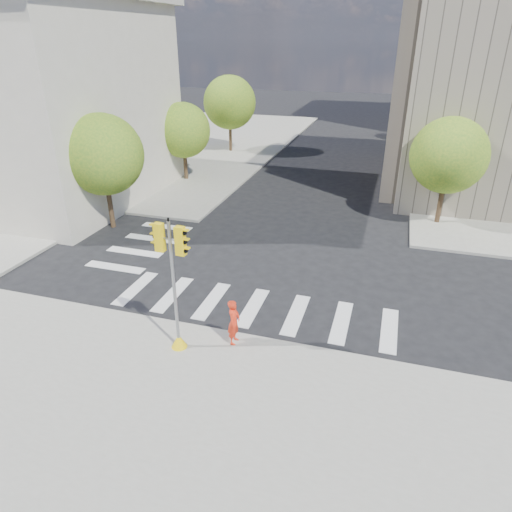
{
  "coord_description": "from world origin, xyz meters",
  "views": [
    {
      "loc": [
        4.69,
        -17.1,
        9.97
      ],
      "look_at": [
        -0.12,
        -1.48,
        2.1
      ],
      "focal_mm": 32.0,
      "sensor_mm": 36.0,
      "label": 1
    }
  ],
  "objects": [
    {
      "name": "ground",
      "position": [
        0.0,
        0.0,
        0.0
      ],
      "size": [
        160.0,
        160.0,
        0.0
      ],
      "primitive_type": "plane",
      "color": "black",
      "rests_on": "ground"
    },
    {
      "name": "traffic_signal",
      "position": [
        -1.72,
        -5.42,
        2.21
      ],
      "size": [
        1.08,
        0.56,
        4.83
      ],
      "rotation": [
        0.0,
        0.0,
        -0.1
      ],
      "color": "yellow",
      "rests_on": "sidewalk_near"
    },
    {
      "name": "lamp_near",
      "position": [
        8.0,
        14.0,
        4.58
      ],
      "size": [
        0.35,
        0.18,
        8.11
      ],
      "color": "black",
      "rests_on": "sidewalk_far_right"
    },
    {
      "name": "tree_lw_near",
      "position": [
        -10.5,
        4.0,
        4.2
      ],
      "size": [
        4.4,
        4.4,
        6.41
      ],
      "color": "#382616",
      "rests_on": "ground"
    },
    {
      "name": "sidewalk_near",
      "position": [
        0.0,
        -11.0,
        0.07
      ],
      "size": [
        30.0,
        14.0,
        0.15
      ],
      "primitive_type": "cube",
      "color": "gray",
      "rests_on": "ground"
    },
    {
      "name": "sidewalk_far_left",
      "position": [
        -20.0,
        26.0,
        0.07
      ],
      "size": [
        28.0,
        40.0,
        0.15
      ],
      "primitive_type": "cube",
      "color": "gray",
      "rests_on": "ground"
    },
    {
      "name": "tree_re_near",
      "position": [
        7.5,
        10.0,
        4.05
      ],
      "size": [
        4.2,
        4.2,
        6.16
      ],
      "color": "#382616",
      "rests_on": "ground"
    },
    {
      "name": "tree_lw_mid",
      "position": [
        -10.5,
        14.0,
        3.76
      ],
      "size": [
        4.0,
        4.0,
        5.77
      ],
      "color": "#382616",
      "rests_on": "ground"
    },
    {
      "name": "tree_re_far",
      "position": [
        7.5,
        34.0,
        3.87
      ],
      "size": [
        4.0,
        4.0,
        5.88
      ],
      "color": "#382616",
      "rests_on": "ground"
    },
    {
      "name": "planter_wall",
      "position": [
        -14.35,
        2.46,
        0.4
      ],
      "size": [
        5.74,
        2.53,
        0.5
      ],
      "primitive_type": "cube",
      "rotation": [
        0.0,
        0.0,
        0.37
      ],
      "color": "silver",
      "rests_on": "sidewalk_left_near"
    },
    {
      "name": "lamp_far",
      "position": [
        8.0,
        28.0,
        4.58
      ],
      "size": [
        0.35,
        0.18,
        8.11
      ],
      "color": "black",
      "rests_on": "sidewalk_far_right"
    },
    {
      "name": "tree_lw_far",
      "position": [
        -10.5,
        24.0,
        4.54
      ],
      "size": [
        4.8,
        4.8,
        6.95
      ],
      "color": "#382616",
      "rests_on": "ground"
    },
    {
      "name": "photographer",
      "position": [
        0.03,
        -4.6,
        1.0
      ],
      "size": [
        0.41,
        0.62,
        1.7
      ],
      "primitive_type": "imported",
      "rotation": [
        0.0,
        0.0,
        1.58
      ],
      "color": "red",
      "rests_on": "sidewalk_near"
    },
    {
      "name": "tree_re_mid",
      "position": [
        7.5,
        22.0,
        4.35
      ],
      "size": [
        4.6,
        4.6,
        6.66
      ],
      "color": "#382616",
      "rests_on": "ground"
    },
    {
      "name": "classical_building",
      "position": [
        -20.0,
        8.0,
        6.44
      ],
      "size": [
        19.0,
        15.0,
        12.7
      ],
      "color": "beige",
      "rests_on": "ground"
    }
  ]
}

